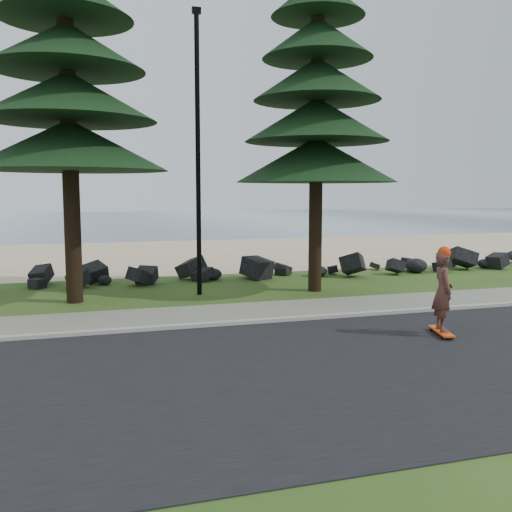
# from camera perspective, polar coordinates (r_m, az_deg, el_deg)

# --- Properties ---
(ground) EXTENTS (160.00, 160.00, 0.00)m
(ground) POSITION_cam_1_polar(r_m,az_deg,el_deg) (13.86, -3.08, -6.10)
(ground) COLOR #264B17
(ground) RESTS_ON ground
(road) EXTENTS (160.00, 7.00, 0.02)m
(road) POSITION_cam_1_polar(r_m,az_deg,el_deg) (9.69, 3.40, -11.55)
(road) COLOR black
(road) RESTS_ON ground
(kerb) EXTENTS (160.00, 0.20, 0.10)m
(kerb) POSITION_cam_1_polar(r_m,az_deg,el_deg) (13.00, -2.13, -6.71)
(kerb) COLOR #ABA39A
(kerb) RESTS_ON ground
(sidewalk) EXTENTS (160.00, 2.00, 0.08)m
(sidewalk) POSITION_cam_1_polar(r_m,az_deg,el_deg) (14.04, -3.28, -5.77)
(sidewalk) COLOR gray
(sidewalk) RESTS_ON ground
(beach_sand) EXTENTS (160.00, 15.00, 0.01)m
(beach_sand) POSITION_cam_1_polar(r_m,az_deg,el_deg) (27.99, -10.17, 0.15)
(beach_sand) COLOR tan
(beach_sand) RESTS_ON ground
(ocean) EXTENTS (160.00, 58.00, 0.01)m
(ocean) POSITION_cam_1_polar(r_m,az_deg,el_deg) (64.30, -14.00, 3.52)
(ocean) COLOR #354C65
(ocean) RESTS_ON ground
(seawall_boulders) EXTENTS (60.00, 2.40, 1.10)m
(seawall_boulders) POSITION_cam_1_polar(r_m,az_deg,el_deg) (19.25, -7.06, -2.61)
(seawall_boulders) COLOR black
(seawall_boulders) RESTS_ON ground
(pine_right) EXTENTS (4.80, 4.80, 12.72)m
(pine_right) POSITION_cam_1_polar(r_m,az_deg,el_deg) (18.02, 6.20, 22.55)
(pine_right) COLOR black
(pine_right) RESTS_ON ground
(lamp_post) EXTENTS (0.25, 0.14, 8.14)m
(lamp_post) POSITION_cam_1_polar(r_m,az_deg,el_deg) (16.70, -5.83, 10.27)
(lamp_post) COLOR black
(lamp_post) RESTS_ON ground
(skateboarder) EXTENTS (0.55, 1.03, 1.86)m
(skateboarder) POSITION_cam_1_polar(r_m,az_deg,el_deg) (12.49, 18.17, -3.40)
(skateboarder) COLOR #E3490D
(skateboarder) RESTS_ON ground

